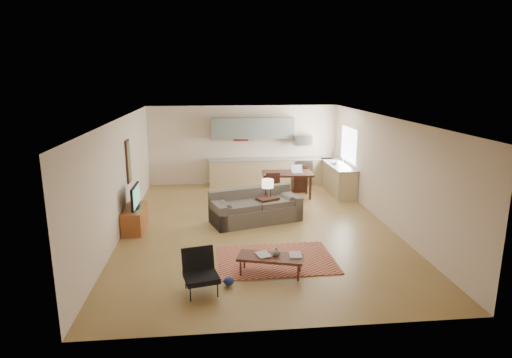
{
  "coord_description": "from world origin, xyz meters",
  "views": [
    {
      "loc": [
        -1.05,
        -10.08,
        3.67
      ],
      "look_at": [
        0.0,
        0.3,
        1.15
      ],
      "focal_mm": 30.0,
      "sensor_mm": 36.0,
      "label": 1
    }
  ],
  "objects": [
    {
      "name": "dining_table",
      "position": [
        1.2,
        2.59,
        0.39
      ],
      "size": [
        1.58,
        0.97,
        0.78
      ],
      "primitive_type": null,
      "rotation": [
        0.0,
        0.0,
        -0.06
      ],
      "color": "#341A12",
      "rests_on": "floor"
    },
    {
      "name": "rug",
      "position": [
        0.17,
        -2.05,
        0.01
      ],
      "size": [
        2.41,
        1.7,
        0.02
      ],
      "primitive_type": "cube",
      "rotation": [
        0.0,
        0.0,
        0.03
      ],
      "color": "maroon",
      "rests_on": "floor"
    },
    {
      "name": "wall_art_left",
      "position": [
        -3.21,
        0.9,
        1.55
      ],
      "size": [
        0.06,
        0.42,
        1.1
      ],
      "primitive_type": null,
      "color": "olive",
      "rests_on": "room"
    },
    {
      "name": "vase",
      "position": [
        0.08,
        -2.66,
        0.45
      ],
      "size": [
        0.19,
        0.19,
        0.16
      ],
      "primitive_type": "imported",
      "rotation": [
        0.0,
        0.0,
        -0.11
      ],
      "color": "black",
      "rests_on": "coffee_table"
    },
    {
      "name": "sofa",
      "position": [
        0.0,
        0.37,
        0.41
      ],
      "size": [
        2.57,
        1.7,
        0.82
      ],
      "primitive_type": null,
      "rotation": [
        0.0,
        0.0,
        0.31
      ],
      "color": "#574F46",
      "rests_on": "floor"
    },
    {
      "name": "laptop",
      "position": [
        1.51,
        2.48,
        0.9
      ],
      "size": [
        0.35,
        0.28,
        0.25
      ],
      "primitive_type": null,
      "rotation": [
        0.0,
        0.0,
        0.1
      ],
      "color": "#A5A8AD",
      "rests_on": "dining_table"
    },
    {
      "name": "armchair",
      "position": [
        -1.31,
        -3.26,
        0.37
      ],
      "size": [
        0.78,
        0.78,
        0.75
      ],
      "primitive_type": null,
      "rotation": [
        0.0,
        0.0,
        0.22
      ],
      "color": "black",
      "rests_on": "floor"
    },
    {
      "name": "kitchen_microwave",
      "position": [
        2.0,
        4.2,
        1.55
      ],
      "size": [
        0.62,
        0.4,
        0.35
      ],
      "primitive_type": "cube",
      "color": "#A5A8AD",
      "rests_on": "room"
    },
    {
      "name": "kitchen_counter_right",
      "position": [
        2.93,
        3.0,
        0.46
      ],
      "size": [
        0.64,
        2.26,
        0.92
      ],
      "primitive_type": null,
      "color": "tan",
      "rests_on": "ground"
    },
    {
      "name": "window_right",
      "position": [
        3.23,
        3.0,
        1.55
      ],
      "size": [
        0.02,
        1.4,
        1.05
      ],
      "primitive_type": "cube",
      "color": "white",
      "rests_on": "room"
    },
    {
      "name": "coffee_table",
      "position": [
        -0.03,
        -2.68,
        0.19
      ],
      "size": [
        1.33,
        0.81,
        0.37
      ],
      "primitive_type": null,
      "rotation": [
        0.0,
        0.0,
        -0.28
      ],
      "color": "#462318",
      "rests_on": "floor"
    },
    {
      "name": "book_b",
      "position": [
        0.33,
        -2.68,
        0.38
      ],
      "size": [
        0.29,
        0.36,
        0.02
      ],
      "primitive_type": "imported",
      "rotation": [
        0.0,
        0.0,
        -0.1
      ],
      "color": "navy",
      "rests_on": "coffee_table"
    },
    {
      "name": "tv",
      "position": [
        -2.95,
        0.09,
        0.83
      ],
      "size": [
        0.09,
        0.92,
        0.55
      ],
      "primitive_type": null,
      "color": "black",
      "rests_on": "tv_credenza"
    },
    {
      "name": "kitchen_range",
      "position": [
        2.0,
        4.18,
        0.45
      ],
      "size": [
        0.62,
        0.62,
        0.9
      ],
      "primitive_type": "cube",
      "color": "#A5A8AD",
      "rests_on": "ground"
    },
    {
      "name": "upper_cabinets",
      "position": [
        0.3,
        4.33,
        1.95
      ],
      "size": [
        2.8,
        0.34,
        0.7
      ],
      "primitive_type": "cube",
      "color": "slate",
      "rests_on": "room"
    },
    {
      "name": "triptych",
      "position": [
        -0.1,
        4.47,
        1.75
      ],
      "size": [
        1.7,
        0.04,
        0.5
      ],
      "primitive_type": null,
      "color": "beige",
      "rests_on": "room"
    },
    {
      "name": "table_lamp",
      "position": [
        0.31,
        0.42,
        0.87
      ],
      "size": [
        0.37,
        0.37,
        0.5
      ],
      "primitive_type": null,
      "rotation": [
        0.0,
        0.0,
        0.28
      ],
      "color": "beige",
      "rests_on": "console_table"
    },
    {
      "name": "dining_chair_far",
      "position": [
        1.7,
        3.23,
        0.45
      ],
      "size": [
        0.45,
        0.47,
        0.89
      ],
      "primitive_type": null,
      "rotation": [
        0.0,
        0.0,
        3.2
      ],
      "color": "#341A12",
      "rests_on": "floor"
    },
    {
      "name": "tv_credenza",
      "position": [
        -3.0,
        0.09,
        0.28
      ],
      "size": [
        0.46,
        1.2,
        0.55
      ],
      "primitive_type": null,
      "color": "brown",
      "rests_on": "floor"
    },
    {
      "name": "console_table",
      "position": [
        0.31,
        0.42,
        0.31
      ],
      "size": [
        0.63,
        0.55,
        0.62
      ],
      "primitive_type": null,
      "rotation": [
        0.0,
        0.0,
        0.44
      ],
      "color": "#341A12",
      "rests_on": "floor"
    },
    {
      "name": "room",
      "position": [
        0.0,
        0.0,
        1.35
      ],
      "size": [
        9.0,
        9.0,
        9.0
      ],
      "color": "olive",
      "rests_on": "ground"
    },
    {
      "name": "soap_bottle",
      "position": [
        2.83,
        2.82,
        1.02
      ],
      "size": [
        0.13,
        0.13,
        0.19
      ],
      "primitive_type": "imported",
      "rotation": [
        0.0,
        0.0,
        0.26
      ],
      "color": "beige",
      "rests_on": "kitchen_counter_right"
    },
    {
      "name": "kitchen_counter_back",
      "position": [
        0.9,
        4.18,
        0.46
      ],
      "size": [
        4.26,
        0.64,
        0.92
      ],
      "primitive_type": null,
      "color": "tan",
      "rests_on": "ground"
    },
    {
      "name": "book_a",
      "position": [
        -0.28,
        -2.66,
        0.38
      ],
      "size": [
        0.4,
        0.44,
        0.03
      ],
      "primitive_type": "imported",
      "rotation": [
        0.0,
        0.0,
        0.26
      ],
      "color": "maroon",
      "rests_on": "coffee_table"
    },
    {
      "name": "dining_chair_near",
      "position": [
        0.7,
        1.95,
        0.44
      ],
      "size": [
        0.44,
        0.46,
        0.88
      ],
      "primitive_type": null,
      "rotation": [
        0.0,
        0.0,
        0.05
      ],
      "color": "#341A12",
      "rests_on": "floor"
    }
  ]
}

